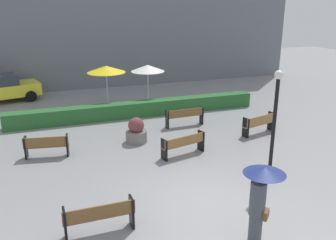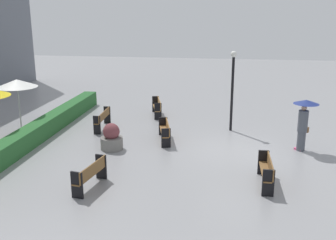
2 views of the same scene
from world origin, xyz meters
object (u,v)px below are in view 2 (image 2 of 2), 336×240
at_px(patio_umbrella_white, 17,83).
at_px(pedestrian_with_umbrella, 304,118).
at_px(bench_near_left, 267,170).
at_px(bench_back_row, 103,118).
at_px(lamp_post, 233,82).
at_px(bench_far_left, 91,173).
at_px(bench_far_right, 157,106).
at_px(bench_mid_center, 165,130).
at_px(planter_pot, 112,138).

bearing_deg(patio_umbrella_white, pedestrian_with_umbrella, -94.46).
height_order(bench_near_left, bench_back_row, bench_near_left).
relative_size(bench_back_row, lamp_post, 0.52).
bearing_deg(bench_near_left, bench_far_left, 101.30).
distance_m(bench_far_right, bench_back_row, 3.41).
bearing_deg(bench_back_row, bench_far_right, -37.82).
bearing_deg(bench_mid_center, pedestrian_with_umbrella, -93.27).
relative_size(bench_back_row, pedestrian_with_umbrella, 0.93).
bearing_deg(bench_far_left, bench_back_row, 14.31).
relative_size(bench_mid_center, pedestrian_with_umbrella, 0.91).
xyz_separation_m(pedestrian_with_umbrella, planter_pot, (-1.02, 7.46, -0.87)).
relative_size(bench_far_left, bench_near_left, 0.92).
height_order(bench_mid_center, pedestrian_with_umbrella, pedestrian_with_umbrella).
distance_m(bench_far_left, bench_back_row, 6.45).
bearing_deg(bench_mid_center, patio_umbrella_white, 84.60).
bearing_deg(planter_pot, bench_far_right, -9.41).
distance_m(pedestrian_with_umbrella, planter_pot, 7.58).
distance_m(bench_near_left, lamp_post, 6.15).
bearing_deg(planter_pot, lamp_post, -54.83).
distance_m(pedestrian_with_umbrella, lamp_post, 3.71).
xyz_separation_m(bench_far_left, planter_pot, (3.57, 0.39, -0.03)).
height_order(bench_mid_center, patio_umbrella_white, patio_umbrella_white).
bearing_deg(bench_mid_center, bench_far_left, 162.37).
distance_m(bench_back_row, planter_pot, 2.93).
height_order(bench_back_row, patio_umbrella_white, patio_umbrella_white).
height_order(bench_near_left, pedestrian_with_umbrella, pedestrian_with_umbrella).
bearing_deg(patio_umbrella_white, bench_far_right, -59.92).
height_order(pedestrian_with_umbrella, lamp_post, lamp_post).
distance_m(bench_far_left, bench_mid_center, 5.16).
relative_size(bench_near_left, bench_far_right, 1.02).
relative_size(bench_mid_center, lamp_post, 0.51).
bearing_deg(patio_umbrella_white, planter_pot, -111.94).
height_order(bench_back_row, lamp_post, lamp_post).
height_order(bench_back_row, planter_pot, planter_pot).
relative_size(bench_far_right, pedestrian_with_umbrella, 0.86).
distance_m(planter_pot, lamp_post, 6.00).
bearing_deg(bench_mid_center, bench_far_right, 14.78).
bearing_deg(bench_mid_center, lamp_post, -54.31).
bearing_deg(bench_back_row, planter_pot, -155.76).
xyz_separation_m(bench_far_left, bench_far_right, (8.94, -0.50, 0.02)).
relative_size(bench_far_left, lamp_post, 0.46).
distance_m(bench_far_right, patio_umbrella_white, 6.94).
distance_m(bench_mid_center, pedestrian_with_umbrella, 5.58).
bearing_deg(pedestrian_with_umbrella, bench_near_left, 155.04).
bearing_deg(bench_far_left, bench_mid_center, -17.63).
height_order(bench_far_left, bench_back_row, bench_back_row).
relative_size(bench_far_right, planter_pot, 1.65).
relative_size(bench_near_left, planter_pot, 1.68).
xyz_separation_m(bench_mid_center, planter_pot, (-1.34, 1.95, -0.02)).
bearing_deg(bench_back_row, patio_umbrella_white, 100.33).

